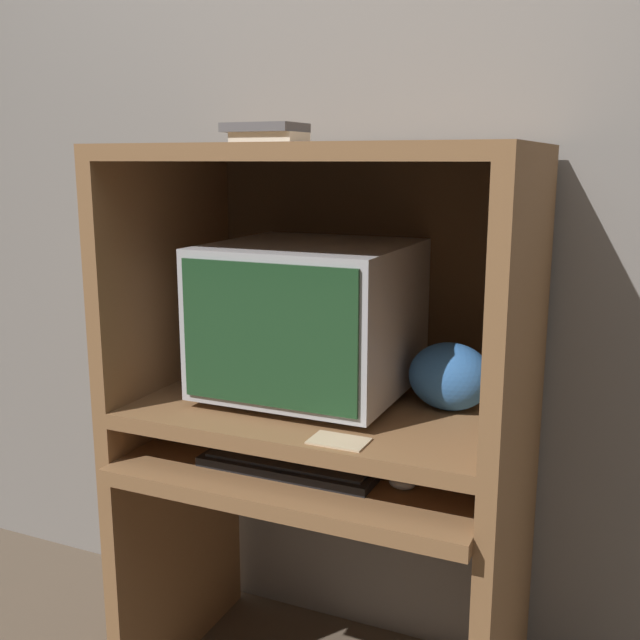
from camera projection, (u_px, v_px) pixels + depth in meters
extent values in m
cube|color=gray|center=(379.00, 182.00, 1.98)|extent=(6.00, 0.06, 2.60)
cube|color=brown|center=(179.00, 540.00, 2.05)|extent=(0.04, 0.58, 0.68)
cube|color=brown|center=(504.00, 618.00, 1.70)|extent=(0.04, 0.58, 0.68)
cube|color=brown|center=(304.00, 476.00, 1.69)|extent=(0.84, 0.39, 0.04)
cube|color=brown|center=(173.00, 402.00, 1.97)|extent=(0.04, 0.58, 0.12)
cube|color=brown|center=(513.00, 454.00, 1.62)|extent=(0.04, 0.58, 0.12)
cube|color=brown|center=(327.00, 409.00, 1.78)|extent=(0.84, 0.58, 0.04)
cube|color=brown|center=(167.00, 267.00, 1.89)|extent=(0.04, 0.58, 0.60)
cube|color=brown|center=(523.00, 291.00, 1.54)|extent=(0.04, 0.58, 0.60)
cube|color=brown|center=(327.00, 153.00, 1.66)|extent=(0.84, 0.58, 0.04)
cube|color=#48321E|center=(369.00, 263.00, 1.96)|extent=(0.84, 0.01, 0.60)
cylinder|color=#B2B2B7|center=(312.00, 389.00, 1.84)|extent=(0.25, 0.25, 0.02)
cube|color=#B2B2B7|center=(312.00, 316.00, 1.80)|extent=(0.45, 0.45, 0.35)
cube|color=#1E4223|center=(268.00, 336.00, 1.60)|extent=(0.42, 0.01, 0.31)
cube|color=black|center=(291.00, 464.00, 1.69)|extent=(0.41, 0.15, 0.02)
cube|color=#333335|center=(291.00, 459.00, 1.68)|extent=(0.38, 0.12, 0.01)
ellipsoid|color=#B7B7B7|center=(402.00, 483.00, 1.58)|extent=(0.06, 0.04, 0.03)
ellipsoid|color=#336BB7|center=(450.00, 376.00, 1.71)|extent=(0.19, 0.14, 0.16)
cube|color=beige|center=(270.00, 139.00, 1.71)|extent=(0.16, 0.11, 0.03)
cube|color=#4C4C51|center=(265.00, 128.00, 1.71)|extent=(0.17, 0.13, 0.02)
cube|color=#CCB28C|center=(339.00, 441.00, 1.52)|extent=(0.12, 0.08, 0.00)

